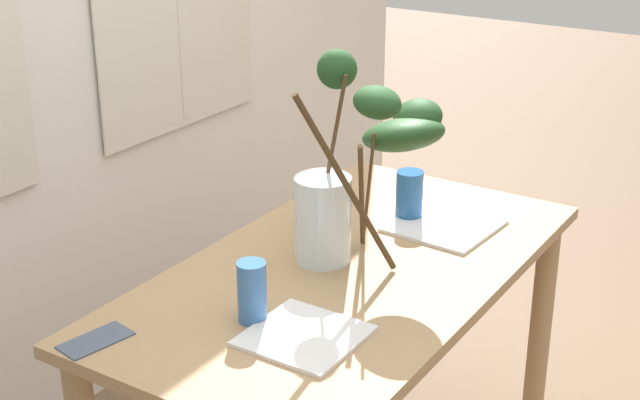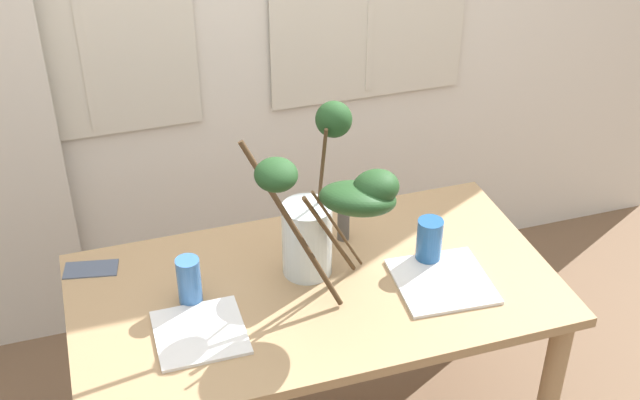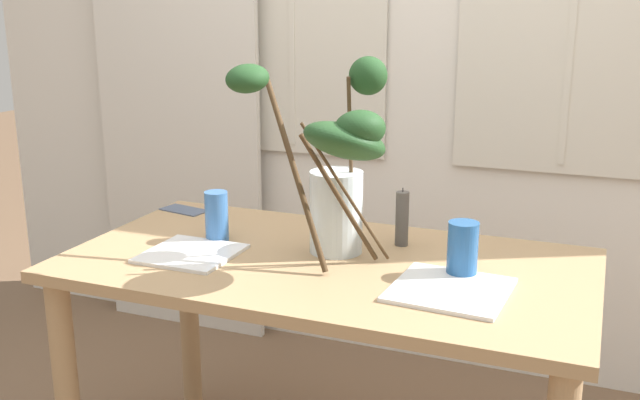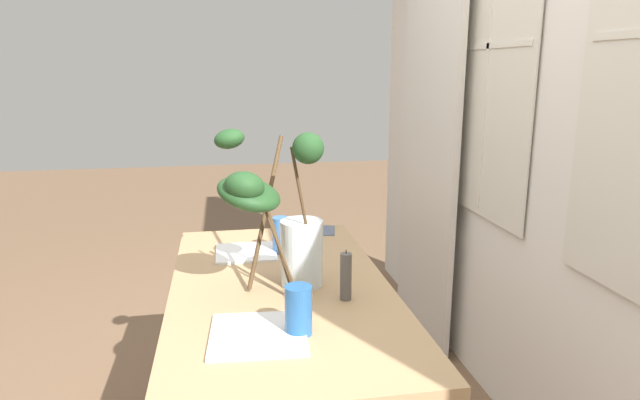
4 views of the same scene
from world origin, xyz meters
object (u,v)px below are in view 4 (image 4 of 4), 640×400
at_px(drinking_glass_blue_left, 281,235).
at_px(drinking_glass_blue_right, 298,310).
at_px(vase_with_branches, 278,218).
at_px(dining_table, 281,317).
at_px(plate_square_left, 246,252).
at_px(pillar_candle, 346,277).
at_px(plate_square_right, 258,334).

bearing_deg(drinking_glass_blue_left, drinking_glass_blue_right, -2.08).
xyz_separation_m(vase_with_branches, drinking_glass_blue_left, (-0.40, 0.05, -0.18)).
bearing_deg(vase_with_branches, drinking_glass_blue_right, 3.45).
distance_m(dining_table, plate_square_left, 0.40).
bearing_deg(vase_with_branches, plate_square_left, -166.15).
distance_m(drinking_glass_blue_left, plate_square_left, 0.16).
xyz_separation_m(drinking_glass_blue_left, pillar_candle, (0.52, 0.16, 0.01)).
relative_size(dining_table, drinking_glass_blue_left, 9.63).
xyz_separation_m(plate_square_left, plate_square_right, (0.73, 0.00, 0.00)).
xyz_separation_m(dining_table, pillar_candle, (0.16, 0.20, 0.20)).
xyz_separation_m(dining_table, plate_square_left, (-0.36, -0.11, 0.13)).
bearing_deg(dining_table, drinking_glass_blue_left, 173.81).
height_order(dining_table, drinking_glass_blue_right, drinking_glass_blue_right).
height_order(drinking_glass_blue_right, plate_square_left, drinking_glass_blue_right).
xyz_separation_m(drinking_glass_blue_left, drinking_glass_blue_right, (0.73, -0.03, -0.00)).
xyz_separation_m(dining_table, drinking_glass_blue_left, (-0.36, 0.04, 0.19)).
relative_size(plate_square_left, pillar_candle, 1.43).
height_order(plate_square_left, pillar_candle, pillar_candle).
bearing_deg(pillar_candle, plate_square_right, -55.56).
bearing_deg(dining_table, pillar_candle, 51.65).
bearing_deg(vase_with_branches, drinking_glass_blue_left, 173.24).
bearing_deg(dining_table, vase_with_branches, -12.84).
bearing_deg(drinking_glass_blue_right, plate_square_left, -170.84).
distance_m(drinking_glass_blue_right, plate_square_right, 0.13).
distance_m(dining_table, plate_square_right, 0.40).
bearing_deg(plate_square_left, plate_square_right, 0.18).
relative_size(drinking_glass_blue_left, plate_square_left, 0.61).
relative_size(dining_table, drinking_glass_blue_right, 9.86).
bearing_deg(plate_square_right, plate_square_left, -179.82).
relative_size(drinking_glass_blue_left, pillar_candle, 0.87).
height_order(drinking_glass_blue_right, plate_square_right, drinking_glass_blue_right).
height_order(vase_with_branches, drinking_glass_blue_left, vase_with_branches).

